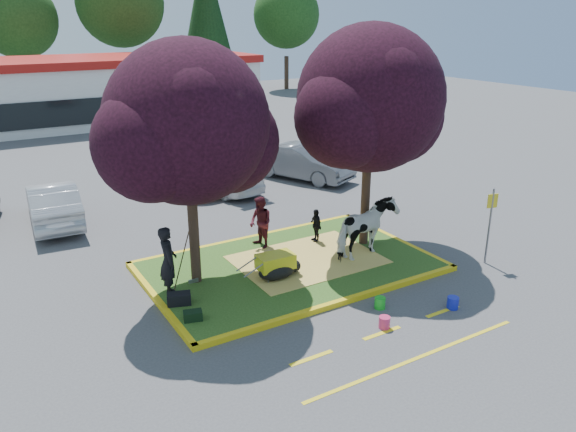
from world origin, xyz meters
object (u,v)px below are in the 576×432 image
handler (168,261)px  bucket_green (380,303)px  bucket_pink (384,322)px  car_silver (53,203)px  cow (366,229)px  calf (277,271)px  bucket_blue (453,303)px  wheelbarrow (276,262)px  sign_post (490,218)px

handler → bucket_green: 5.57m
bucket_pink → car_silver: 12.96m
handler → car_silver: 7.85m
cow → calf: cow is taller
bucket_pink → car_silver: car_silver is taller
bucket_blue → handler: bearing=145.1°
bucket_green → calf: bearing=121.0°
wheelbarrow → sign_post: 6.52m
cow → bucket_green: size_ratio=7.03×
wheelbarrow → bucket_green: (1.54, -2.68, -0.48)m
sign_post → bucket_blue: sign_post is taller
calf → bucket_green: bearing=-68.3°
cow → handler: size_ratio=1.11×
sign_post → car_silver: bearing=150.7°
calf → bucket_blue: size_ratio=3.59×
handler → bucket_pink: bearing=-124.5°
bucket_green → car_silver: bearing=118.9°
calf → wheelbarrow: (0.01, 0.09, 0.23)m
bucket_pink → wheelbarrow: bearing=106.1°
cow → handler: bearing=69.8°
calf → handler: (-2.88, 0.65, 0.70)m
cow → bucket_blue: 3.62m
sign_post → bucket_pink: size_ratio=7.96×
handler → car_silver: (-1.58, 7.68, -0.34)m
wheelbarrow → car_silver: size_ratio=0.40×
wheelbarrow → handler: bearing=172.2°
cow → bucket_blue: (0.08, -3.51, -0.88)m
wheelbarrow → bucket_green: wheelbarrow is taller
bucket_pink → bucket_blue: 2.14m
calf → bucket_green: 3.03m
cow → sign_post: (3.04, -2.00, 0.40)m
calf → wheelbarrow: wheelbarrow is taller
wheelbarrow → sign_post: size_ratio=0.78×
cow → calf: bearing=75.5°
bucket_pink → bucket_blue: bearing=-4.3°
wheelbarrow → bucket_green: bearing=-57.0°
cow → calf: size_ratio=1.86×
wheelbarrow → calf: bearing=-93.4°
wheelbarrow → bucket_blue: wheelbarrow is taller
wheelbarrow → bucket_blue: (3.14, -3.65, -0.47)m
cow → sign_post: 3.66m
calf → sign_post: (6.11, -2.05, 1.05)m
bucket_green → bucket_blue: (1.60, -0.97, 0.01)m
cow → wheelbarrow: (-3.06, 0.14, -0.41)m
handler → wheelbarrow: bearing=-89.3°
wheelbarrow → car_silver: (-4.47, 8.24, 0.13)m
bucket_pink → bucket_green: bearing=56.5°
car_silver → sign_post: bearing=139.5°
calf → car_silver: car_silver is taller
handler → wheelbarrow: handler is taller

